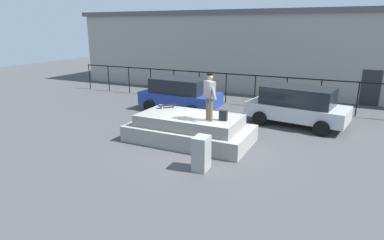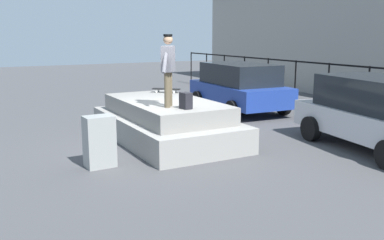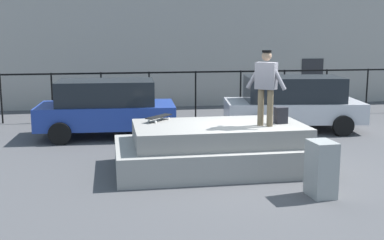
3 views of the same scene
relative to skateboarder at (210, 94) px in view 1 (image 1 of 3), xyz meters
name	(u,v)px [view 1 (image 1 of 3)]	position (x,y,z in m)	size (l,w,h in m)	color
ground_plane	(202,147)	(-0.29, 0.00, -2.04)	(60.00, 60.00, 0.00)	#424244
concrete_ledge	(190,129)	(-0.97, 0.38, -1.56)	(4.74, 2.51, 1.05)	gray
skateboarder	(210,94)	(0.00, 0.00, 0.00)	(0.79, 0.66, 1.69)	brown
skateboard	(168,105)	(-2.30, 1.02, -0.88)	(0.69, 0.75, 0.12)	black
backpack	(223,115)	(0.45, 0.23, -0.79)	(0.28, 0.20, 0.38)	black
car_blue_hatchback_near	(180,94)	(-3.54, 4.48, -1.12)	(4.18, 2.42, 1.72)	navy
car_silver_hatchback_mid	(297,105)	(2.41, 4.45, -1.11)	(4.55, 2.64, 1.74)	#B7B7BC
utility_box	(201,153)	(0.53, -1.86, -1.49)	(0.44, 0.60, 1.09)	gray
fence_row	(255,85)	(-0.29, 7.25, -0.85)	(24.06, 0.06, 1.74)	black
warehouse_building	(280,50)	(-0.29, 13.37, 0.65)	(29.54, 6.82, 5.34)	gray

